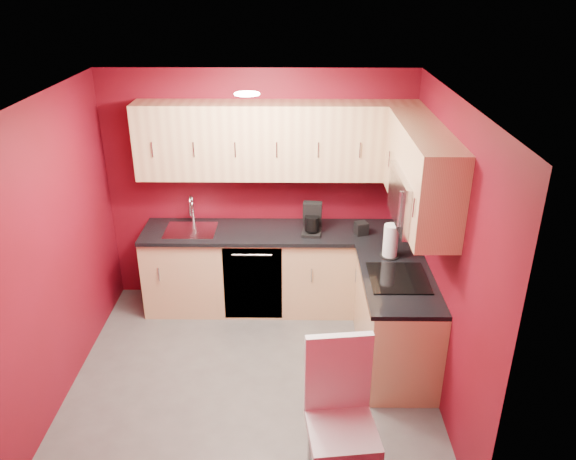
{
  "coord_description": "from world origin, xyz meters",
  "views": [
    {
      "loc": [
        0.36,
        -4.07,
        3.35
      ],
      "look_at": [
        0.31,
        0.55,
        1.21
      ],
      "focal_mm": 35.0,
      "sensor_mm": 36.0,
      "label": 1
    }
  ],
  "objects_px": {
    "napkin_holder": "(361,228)",
    "paper_towel": "(391,241)",
    "coffee_maker": "(312,219)",
    "dining_chair": "(342,424)",
    "microwave": "(420,199)",
    "sink": "(191,226)"
  },
  "relations": [
    {
      "from": "paper_towel",
      "to": "sink",
      "type": "bearing_deg",
      "value": 163.5
    },
    {
      "from": "coffee_maker",
      "to": "dining_chair",
      "type": "height_order",
      "value": "coffee_maker"
    },
    {
      "from": "coffee_maker",
      "to": "napkin_holder",
      "type": "distance_m",
      "value": 0.51
    },
    {
      "from": "microwave",
      "to": "sink",
      "type": "bearing_deg",
      "value": 154.4
    },
    {
      "from": "microwave",
      "to": "sink",
      "type": "height_order",
      "value": "microwave"
    },
    {
      "from": "dining_chair",
      "to": "napkin_holder",
      "type": "bearing_deg",
      "value": 74.57
    },
    {
      "from": "microwave",
      "to": "napkin_holder",
      "type": "distance_m",
      "value": 1.19
    },
    {
      "from": "napkin_holder",
      "to": "dining_chair",
      "type": "xyz_separation_m",
      "value": [
        -0.35,
        -2.29,
        -0.4
      ]
    },
    {
      "from": "sink",
      "to": "coffee_maker",
      "type": "xyz_separation_m",
      "value": [
        1.25,
        -0.09,
        0.12
      ]
    },
    {
      "from": "paper_towel",
      "to": "dining_chair",
      "type": "xyz_separation_m",
      "value": [
        -0.57,
        -1.8,
        -0.5
      ]
    },
    {
      "from": "napkin_holder",
      "to": "paper_towel",
      "type": "bearing_deg",
      "value": -66.4
    },
    {
      "from": "coffee_maker",
      "to": "dining_chair",
      "type": "relative_size",
      "value": 0.28
    },
    {
      "from": "coffee_maker",
      "to": "paper_towel",
      "type": "bearing_deg",
      "value": -28.27
    },
    {
      "from": "dining_chair",
      "to": "sink",
      "type": "bearing_deg",
      "value": 113.7
    },
    {
      "from": "microwave",
      "to": "sink",
      "type": "distance_m",
      "value": 2.43
    },
    {
      "from": "coffee_maker",
      "to": "sink",
      "type": "bearing_deg",
      "value": -177.78
    },
    {
      "from": "microwave",
      "to": "dining_chair",
      "type": "height_order",
      "value": "microwave"
    },
    {
      "from": "paper_towel",
      "to": "dining_chair",
      "type": "bearing_deg",
      "value": -107.47
    },
    {
      "from": "microwave",
      "to": "paper_towel",
      "type": "xyz_separation_m",
      "value": [
        -0.13,
        0.42,
        -0.59
      ]
    },
    {
      "from": "coffee_maker",
      "to": "paper_towel",
      "type": "distance_m",
      "value": 0.87
    },
    {
      "from": "coffee_maker",
      "to": "paper_towel",
      "type": "relative_size",
      "value": 0.99
    },
    {
      "from": "sink",
      "to": "coffee_maker",
      "type": "height_order",
      "value": "sink"
    }
  ]
}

